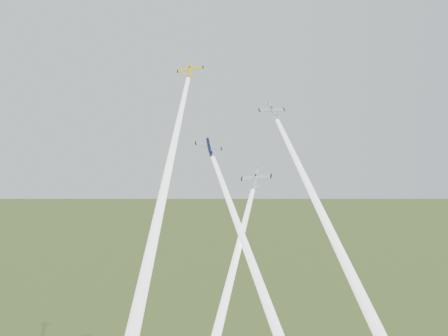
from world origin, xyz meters
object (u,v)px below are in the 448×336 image
Objects in this scene: plane_yellow at (190,70)px; plane_silver_right at (273,111)px; plane_silver_low at (256,179)px; plane_navy at (209,147)px.

plane_silver_right is at bearing -5.52° from plane_yellow.
plane_silver_low is (13.95, -15.36, -25.20)m from plane_yellow.
plane_navy is at bearing 176.95° from plane_silver_right.
plane_navy is 13.04m from plane_silver_low.
plane_yellow is 0.98× the size of plane_silver_right.
plane_yellow is 0.95× the size of plane_silver_low.
plane_silver_right is 18.58m from plane_silver_low.
plane_silver_right is at bearing -4.01° from plane_navy.
plane_navy is (4.09, -10.20, -18.39)m from plane_yellow.
plane_yellow reaches higher than plane_navy.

